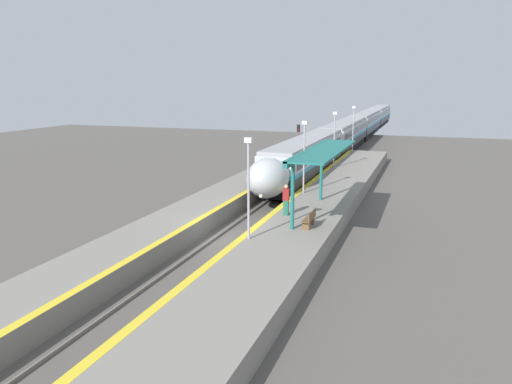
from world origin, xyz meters
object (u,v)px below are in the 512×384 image
object	(u,v)px
train	(355,129)
railway_signal	(298,143)
lamppost_mid	(304,152)
lamppost_far	(334,136)
lamppost_near	(248,181)
platform_bench	(310,219)
lamppost_farthest	(353,126)
person_waiting	(286,199)

from	to	relation	value
train	railway_signal	xyz separation A→B (m)	(-2.08, -23.14, 0.58)
lamppost_mid	lamppost_far	bearing A→B (deg)	90.00
lamppost_near	lamppost_far	xyz separation A→B (m)	(0.00, 21.79, 0.00)
train	railway_signal	distance (m)	23.24
platform_bench	lamppost_farthest	bearing A→B (deg)	94.52
lamppost_far	lamppost_farthest	size ratio (longest dim) A/B	1.00
train	platform_bench	size ratio (longest dim) A/B	52.82
train	lamppost_farthest	bearing A→B (deg)	-82.40
lamppost_near	lamppost_farthest	world-z (taller)	same
train	lamppost_farthest	size ratio (longest dim) A/B	16.52
railway_signal	lamppost_far	world-z (taller)	lamppost_far
railway_signal	lamppost_near	distance (m)	25.75
railway_signal	lamppost_mid	world-z (taller)	lamppost_mid
person_waiting	railway_signal	bearing A→B (deg)	102.86
railway_signal	lamppost_farthest	size ratio (longest dim) A/B	0.91
train	lamppost_farthest	world-z (taller)	lamppost_farthest
platform_bench	person_waiting	size ratio (longest dim) A/B	0.87
lamppost_mid	lamppost_farthest	bearing A→B (deg)	90.00
railway_signal	lamppost_mid	size ratio (longest dim) A/B	0.91
lamppost_mid	lamppost_farthest	xyz separation A→B (m)	(0.00, 21.79, 0.00)
lamppost_near	lamppost_mid	bearing A→B (deg)	90.00
railway_signal	lamppost_near	bearing A→B (deg)	-80.62
lamppost_farthest	lamppost_mid	bearing A→B (deg)	-90.00
train	person_waiting	bearing A→B (deg)	-86.59
train	railway_signal	world-z (taller)	railway_signal
person_waiting	lamppost_farthest	distance (m)	27.88
person_waiting	lamppost_far	distance (m)	17.03
train	lamppost_mid	distance (m)	37.72
lamppost_far	lamppost_farthest	world-z (taller)	same
train	person_waiting	distance (m)	43.71
railway_signal	lamppost_mid	xyz separation A→B (m)	(4.19, -14.48, 1.17)
platform_bench	lamppost_farthest	xyz separation A→B (m)	(-2.35, 29.75, 2.39)
person_waiting	lamppost_far	size ratio (longest dim) A/B	0.36
platform_bench	train	bearing A→B (deg)	95.60
train	lamppost_near	xyz separation A→B (m)	(2.11, -48.51, 1.75)
lamppost_near	lamppost_farthest	bearing A→B (deg)	90.00
lamppost_near	lamppost_farthest	size ratio (longest dim) A/B	1.00
platform_bench	lamppost_near	xyz separation A→B (m)	(-2.35, -2.94, 2.39)
lamppost_far	lamppost_farthest	xyz separation A→B (m)	(0.00, 10.90, 0.00)
platform_bench	person_waiting	distance (m)	2.73
person_waiting	lamppost_far	world-z (taller)	lamppost_far
lamppost_near	lamppost_far	size ratio (longest dim) A/B	1.00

